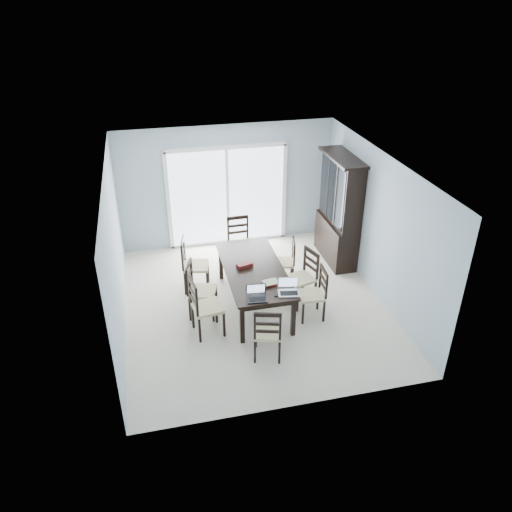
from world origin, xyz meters
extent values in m
plane|color=beige|center=(0.00, 0.00, 0.00)|extent=(5.00, 5.00, 0.00)
plane|color=white|center=(0.00, 0.00, 2.60)|extent=(5.00, 5.00, 0.00)
cube|color=#99ACB7|center=(0.00, 2.50, 1.30)|extent=(4.50, 0.02, 2.60)
cube|color=#99ACB7|center=(-2.25, 0.00, 1.30)|extent=(0.02, 5.00, 2.60)
cube|color=#99ACB7|center=(2.25, 0.00, 1.30)|extent=(0.02, 5.00, 2.60)
cube|color=gray|center=(0.00, 3.50, -0.05)|extent=(4.50, 2.00, 0.10)
cube|color=#99999E|center=(0.00, 4.50, 0.55)|extent=(4.50, 0.06, 1.10)
cube|color=black|center=(0.00, 0.00, 0.73)|extent=(1.00, 2.20, 0.04)
cube|color=black|center=(0.00, 0.00, 0.67)|extent=(0.88, 2.08, 0.10)
cube|color=black|center=(-0.42, -1.00, 0.34)|extent=(0.07, 0.07, 0.69)
cube|color=black|center=(0.42, -1.00, 0.34)|extent=(0.07, 0.07, 0.69)
cube|color=black|center=(-0.42, 1.00, 0.34)|extent=(0.07, 0.07, 0.69)
cube|color=black|center=(0.42, 1.00, 0.34)|extent=(0.07, 0.07, 0.69)
cube|color=black|center=(2.01, 1.25, 0.42)|extent=(0.45, 1.30, 0.85)
cube|color=black|center=(2.04, 1.25, 1.50)|extent=(0.38, 1.30, 1.30)
cube|color=black|center=(2.01, 1.25, 2.17)|extent=(0.50, 1.38, 0.05)
cube|color=black|center=(1.84, 0.83, 1.50)|extent=(0.02, 0.36, 1.18)
cube|color=black|center=(1.84, 1.25, 1.50)|extent=(0.02, 0.36, 1.18)
cube|color=black|center=(1.84, 1.67, 1.50)|extent=(0.02, 0.36, 1.18)
cube|color=silver|center=(0.00, 2.48, 1.05)|extent=(2.40, 0.02, 2.10)
cube|color=white|center=(0.00, 2.46, 2.14)|extent=(2.52, 0.05, 0.08)
cube|color=white|center=(0.00, 2.46, 1.05)|extent=(0.06, 0.05, 2.10)
cube|color=white|center=(0.00, 2.46, 0.03)|extent=(2.52, 0.05, 0.05)
cube|color=black|center=(-1.14, -0.44, 0.23)|extent=(0.04, 0.04, 0.46)
cube|color=black|center=(-1.08, -0.84, 0.23)|extent=(0.04, 0.04, 0.46)
cube|color=black|center=(-0.74, -0.38, 0.23)|extent=(0.04, 0.04, 0.46)
cube|color=black|center=(-0.67, -0.78, 0.23)|extent=(0.04, 0.04, 0.46)
cube|color=#C3B782|center=(-0.91, -0.61, 0.49)|extent=(0.51, 0.51, 0.05)
cube|color=black|center=(-1.04, 0.15, 0.22)|extent=(0.05, 0.05, 0.45)
cube|color=black|center=(-1.16, -0.23, 0.22)|extent=(0.05, 0.05, 0.45)
cube|color=black|center=(-0.67, 0.03, 0.22)|extent=(0.05, 0.05, 0.45)
cube|color=black|center=(-0.78, -0.34, 0.22)|extent=(0.05, 0.05, 0.45)
cube|color=#C3B782|center=(-0.91, -0.10, 0.47)|extent=(0.54, 0.54, 0.05)
cube|color=black|center=(-1.08, 0.99, 0.23)|extent=(0.04, 0.04, 0.46)
cube|color=black|center=(-1.15, 0.59, 0.23)|extent=(0.04, 0.04, 0.46)
cube|color=black|center=(-0.68, 0.92, 0.23)|extent=(0.04, 0.04, 0.46)
cube|color=black|center=(-0.76, 0.52, 0.23)|extent=(0.04, 0.04, 0.46)
cube|color=#C3B782|center=(-0.92, 0.75, 0.48)|extent=(0.52, 0.52, 0.05)
cube|color=black|center=(1.03, -0.77, 0.21)|extent=(0.04, 0.04, 0.41)
cube|color=black|center=(1.05, -0.41, 0.21)|extent=(0.04, 0.04, 0.41)
cube|color=black|center=(0.67, -0.75, 0.21)|extent=(0.04, 0.04, 0.41)
cube|color=black|center=(0.69, -0.39, 0.21)|extent=(0.04, 0.04, 0.41)
cube|color=#C3B782|center=(0.86, -0.58, 0.44)|extent=(0.42, 0.42, 0.05)
cube|color=black|center=(1.08, -0.20, 0.22)|extent=(0.04, 0.04, 0.43)
cube|color=black|center=(0.96, 0.17, 0.22)|extent=(0.04, 0.04, 0.43)
cube|color=black|center=(0.72, -0.31, 0.22)|extent=(0.04, 0.04, 0.43)
cube|color=black|center=(0.60, 0.05, 0.22)|extent=(0.04, 0.04, 0.43)
cube|color=#C3B782|center=(0.84, -0.07, 0.46)|extent=(0.53, 0.53, 0.05)
cube|color=black|center=(0.84, 0.41, 0.20)|extent=(0.04, 0.04, 0.39)
cube|color=black|center=(0.92, 0.75, 0.20)|extent=(0.04, 0.04, 0.39)
cube|color=black|center=(0.50, 0.49, 0.20)|extent=(0.04, 0.04, 0.39)
cube|color=black|center=(0.58, 0.83, 0.20)|extent=(0.04, 0.04, 0.39)
cube|color=#C3B782|center=(0.71, 0.62, 0.42)|extent=(0.46, 0.46, 0.05)
cube|color=black|center=(-0.33, -1.52, 0.21)|extent=(0.04, 0.04, 0.42)
cube|color=black|center=(0.02, -1.62, 0.21)|extent=(0.04, 0.04, 0.42)
cube|color=black|center=(-0.23, -1.17, 0.21)|extent=(0.04, 0.04, 0.42)
cube|color=black|center=(0.12, -1.27, 0.21)|extent=(0.04, 0.04, 0.42)
cube|color=#C3B782|center=(-0.11, -1.39, 0.44)|extent=(0.50, 0.50, 0.05)
cube|color=black|center=(0.24, 1.59, 0.23)|extent=(0.04, 0.04, 0.45)
cube|color=black|center=(-0.16, 1.58, 0.23)|extent=(0.04, 0.04, 0.45)
cube|color=black|center=(0.25, 1.20, 0.23)|extent=(0.04, 0.04, 0.45)
cube|color=black|center=(-0.15, 1.19, 0.23)|extent=(0.04, 0.04, 0.45)
cube|color=#C3B782|center=(0.04, 1.39, 0.48)|extent=(0.45, 0.45, 0.05)
cube|color=black|center=(-0.17, -0.95, 0.76)|extent=(0.34, 0.25, 0.02)
cube|color=silver|center=(-0.17, -0.95, 0.87)|extent=(0.28, 0.07, 0.17)
cube|color=#B9B9BC|center=(0.36, -0.90, 0.76)|extent=(0.38, 0.29, 0.02)
cube|color=silver|center=(0.36, -0.90, 0.88)|extent=(0.30, 0.09, 0.18)
cube|color=maroon|center=(0.14, -0.55, 0.76)|extent=(0.23, 0.17, 0.03)
cube|color=gold|center=(0.15, -0.55, 0.79)|extent=(0.27, 0.22, 0.01)
cube|color=black|center=(0.16, -0.92, 0.76)|extent=(0.10, 0.06, 0.01)
cube|color=#4C0F12|center=(-0.14, 0.08, 0.78)|extent=(0.30, 0.20, 0.07)
cube|color=brown|center=(-0.73, 3.33, 0.45)|extent=(1.83, 1.63, 0.90)
cube|color=#949494|center=(-0.73, 3.33, 0.93)|extent=(1.88, 1.69, 0.06)
camera|label=1|loc=(-1.65, -7.20, 5.12)|focal=35.00mm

